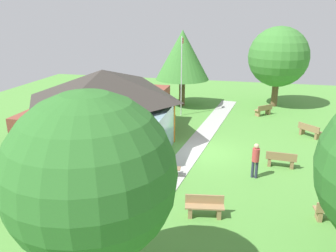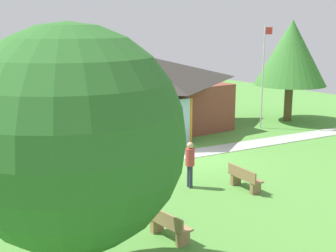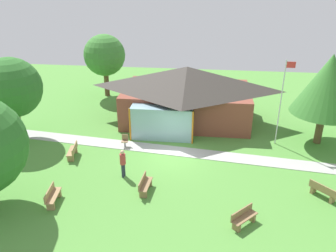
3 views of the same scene
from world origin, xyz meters
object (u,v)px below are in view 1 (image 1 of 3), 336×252
object	(u,v)px
visitor_strolling_lawn	(256,158)
bench_front_center	(281,160)
bench_mid_left	(205,207)
tree_west_hedge	(91,177)
tree_far_east	(278,57)
pavilion	(106,105)
bench_lawn_far_right	(264,110)
bench_front_left	(335,212)
flagpole	(182,73)
tree_east_hedge	(182,55)
bench_front_right	(310,131)
patio_chair_west	(175,169)

from	to	relation	value
visitor_strolling_lawn	bench_front_center	bearing A→B (deg)	63.47
bench_mid_left	tree_west_hedge	xyz separation A→B (m)	(-4.79, 2.20, 3.39)
tree_far_east	bench_mid_left	bearing A→B (deg)	168.56
pavilion	bench_lawn_far_right	xyz separation A→B (m)	(8.03, -9.51, -1.89)
tree_far_east	pavilion	bearing A→B (deg)	136.89
bench_front_center	bench_front_left	world-z (taller)	same
tree_west_hedge	tree_far_east	distance (m)	23.49
flagpole	visitor_strolling_lawn	bearing A→B (deg)	-150.34
flagpole	tree_east_hedge	bearing A→B (deg)	9.81
bench_front_right	bench_front_left	world-z (taller)	same
pavilion	flagpole	distance (m)	7.44
bench_front_left	visitor_strolling_lawn	bearing A→B (deg)	127.43
bench_front_left	tree_east_hedge	xyz separation A→B (m)	(15.54, 8.87, 3.85)
pavilion	tree_far_east	distance (m)	15.43
bench_front_left	visitor_strolling_lawn	xyz separation A→B (m)	(3.04, 2.92, 0.62)
bench_front_left	visitor_strolling_lawn	size ratio (longest dim) A/B	0.88
bench_mid_left	bench_front_right	distance (m)	11.75
bench_front_right	tree_far_east	size ratio (longest dim) A/B	0.21
bench_front_left	tree_west_hedge	distance (m)	9.57
bench_front_right	tree_east_hedge	distance (m)	11.73
tree_west_hedge	bench_mid_left	bearing A→B (deg)	-24.62
pavilion	patio_chair_west	bearing A→B (deg)	-126.91
bench_lawn_far_right	bench_front_left	size ratio (longest dim) A/B	0.90
visitor_strolling_lawn	tree_far_east	distance (m)	14.59
bench_front_center	tree_east_hedge	distance (m)	13.72
patio_chair_west	tree_east_hedge	xyz separation A→B (m)	(13.29, 2.22, 3.84)
flagpole	bench_front_center	world-z (taller)	flagpole
bench_front_center	bench_mid_left	bearing A→B (deg)	-117.04
bench_front_left	tree_far_east	world-z (taller)	tree_far_east
visitor_strolling_lawn	bench_front_right	bearing A→B (deg)	77.02
bench_lawn_far_right	bench_front_right	xyz separation A→B (m)	(-4.35, -2.69, 0.00)
patio_chair_west	bench_front_right	bearing A→B (deg)	130.90
pavilion	tree_east_hedge	world-z (taller)	tree_east_hedge
bench_lawn_far_right	patio_chair_west	size ratio (longest dim) A/B	1.62
pavilion	bench_front_center	world-z (taller)	pavilion
tree_east_hedge	tree_far_east	bearing A→B (deg)	-77.80
tree_west_hedge	bench_front_left	bearing A→B (deg)	-51.66
bench_front_center	bench_front_right	bearing A→B (deg)	71.53
flagpole	visitor_strolling_lawn	distance (m)	11.24
patio_chair_west	tree_east_hedge	size ratio (longest dim) A/B	0.14
bench_mid_left	bench_front_center	bearing A→B (deg)	-130.46
bench_front_right	bench_front_left	xyz separation A→B (m)	(-9.69, 0.54, 0.00)
patio_chair_west	tree_east_hedge	bearing A→B (deg)	-175.58
bench_lawn_far_right	tree_far_east	distance (m)	4.98
pavilion	bench_front_left	xyz separation A→B (m)	(-6.01, -11.66, -1.89)
pavilion	bench_front_left	world-z (taller)	pavilion
flagpole	tree_east_hedge	xyz separation A→B (m)	(2.93, 0.51, 0.98)
patio_chair_west	tree_far_east	xyz separation A→B (m)	(14.95, -5.46, 3.72)
bench_mid_left	bench_front_right	bearing A→B (deg)	-126.41
pavilion	bench_front_right	size ratio (longest dim) A/B	7.75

